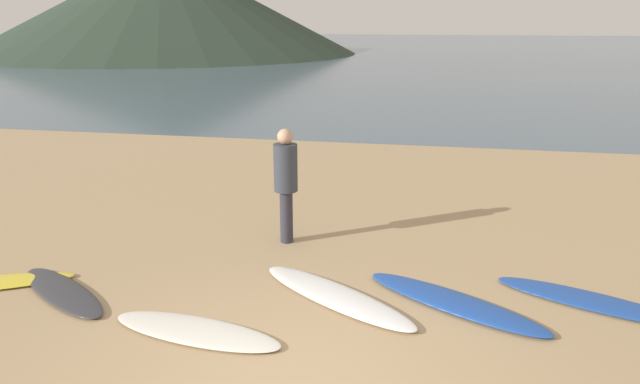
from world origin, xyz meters
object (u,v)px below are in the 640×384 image
surfboard_2 (196,331)px  surfboard_4 (454,302)px  person_0 (286,177)px  surfboard_5 (590,301)px  surfboard_1 (63,291)px  surfboard_3 (336,296)px

surfboard_2 → surfboard_4: surfboard_4 is taller
surfboard_2 → person_0: bearing=93.2°
surfboard_5 → person_0: (-4.19, 1.28, 1.03)m
person_0 → surfboard_5: bearing=98.3°
surfboard_1 → person_0: 3.46m
surfboard_4 → surfboard_5: size_ratio=1.07×
surfboard_2 → surfboard_5: (4.50, 1.63, 0.00)m
surfboard_1 → surfboard_5: size_ratio=0.86×
surfboard_1 → surfboard_3: surfboard_3 is taller
surfboard_2 → surfboard_3: 1.79m
surfboard_2 → person_0: (0.31, 2.91, 1.03)m
surfboard_3 → surfboard_4: surfboard_3 is taller
surfboard_2 → surfboard_5: surfboard_5 is taller
surfboard_1 → surfboard_2: surfboard_1 is taller
surfboard_1 → surfboard_5: bearing=42.1°
person_0 → surfboard_4: bearing=82.0°
surfboard_1 → surfboard_5: (6.55, 1.04, -0.00)m
surfboard_1 → surfboard_2: bearing=17.1°
surfboard_2 → surfboard_4: bearing=32.8°
surfboard_2 → surfboard_4: (2.84, 1.24, 0.01)m
surfboard_3 → person_0: (-1.09, 1.79, 1.01)m
surfboard_2 → surfboard_4: size_ratio=0.84×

